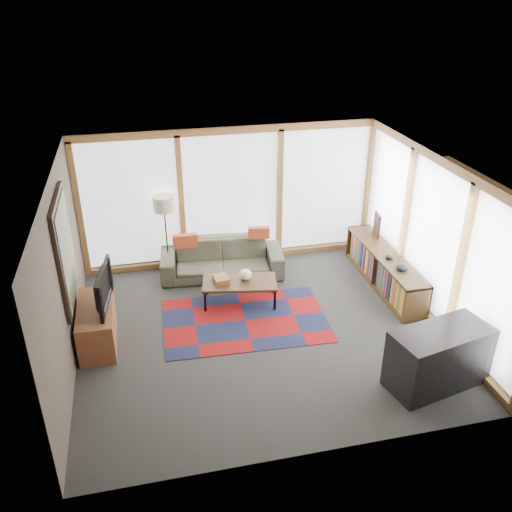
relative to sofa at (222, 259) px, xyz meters
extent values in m
plane|color=#292A27|center=(0.29, -1.91, -0.32)|extent=(5.50, 5.50, 0.00)
cube|color=#42392E|center=(-2.46, -1.91, 0.98)|extent=(0.04, 5.00, 2.60)
cube|color=#42392E|center=(0.29, -4.41, 0.98)|extent=(5.50, 0.04, 2.60)
cube|color=silver|center=(0.29, -1.91, 2.28)|extent=(5.50, 5.00, 0.04)
cube|color=white|center=(0.29, 0.56, 0.98)|extent=(5.30, 0.02, 2.35)
cube|color=white|center=(3.01, -1.91, 0.98)|extent=(0.02, 4.80, 2.35)
cube|color=black|center=(-2.42, -1.61, 1.23)|extent=(0.05, 1.35, 1.55)
cube|color=gold|center=(-2.39, -1.61, 1.23)|extent=(0.02, 1.20, 1.40)
cube|color=maroon|center=(0.10, -1.58, -0.32)|extent=(2.64, 1.76, 0.01)
imported|color=#3F3F30|center=(0.00, 0.00, 0.00)|extent=(2.28, 1.09, 0.64)
cube|color=#B14223|center=(-0.64, -0.02, 0.44)|extent=(0.43, 0.13, 0.24)
cube|color=#B14223|center=(0.70, 0.04, 0.43)|extent=(0.40, 0.17, 0.21)
cube|color=brown|center=(-0.18, -0.97, 0.13)|extent=(0.26, 0.31, 0.10)
ellipsoid|color=#F0E9CE|center=(0.23, -0.98, 0.18)|extent=(0.24, 0.24, 0.18)
ellipsoid|color=black|center=(2.72, -1.60, 0.35)|extent=(0.22, 0.22, 0.10)
ellipsoid|color=black|center=(2.70, -1.19, 0.33)|extent=(0.16, 0.16, 0.08)
cube|color=black|center=(2.86, -0.27, 0.51)|extent=(0.10, 0.33, 0.43)
cube|color=brown|center=(-2.15, -1.64, -0.02)|extent=(0.51, 1.22, 0.61)
imported|color=black|center=(-2.07, -1.60, 0.58)|extent=(0.25, 1.01, 0.58)
cube|color=black|center=(2.28, -3.60, 0.10)|extent=(1.43, 0.89, 0.84)
camera|label=1|loc=(-1.34, -8.64, 4.57)|focal=38.00mm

